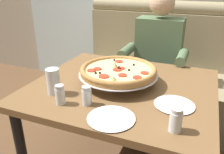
# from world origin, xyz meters

# --- Properties ---
(booth_bench) EXTENTS (1.54, 0.78, 1.13)m
(booth_bench) POSITION_xyz_m (0.00, 0.96, 0.40)
(booth_bench) COLOR #998966
(booth_bench) RESTS_ON ground_plane
(dining_table) EXTENTS (1.11, 0.99, 0.72)m
(dining_table) POSITION_xyz_m (0.00, 0.00, 0.64)
(dining_table) COLOR brown
(dining_table) RESTS_ON ground_plane
(diner_main) EXTENTS (0.54, 0.64, 1.27)m
(diner_main) POSITION_xyz_m (0.06, 0.70, 0.71)
(diner_main) COLOR #2D3342
(diner_main) RESTS_ON ground_plane
(pizza) EXTENTS (0.49, 0.49, 0.12)m
(pizza) POSITION_xyz_m (-0.03, 0.01, 0.81)
(pizza) COLOR silver
(pizza) RESTS_ON dining_table
(shaker_parmesan) EXTENTS (0.05, 0.05, 0.11)m
(shaker_parmesan) POSITION_xyz_m (-0.22, -0.34, 0.77)
(shaker_parmesan) COLOR white
(shaker_parmesan) RESTS_ON dining_table
(shaker_oregano) EXTENTS (0.06, 0.06, 0.11)m
(shaker_oregano) POSITION_xyz_m (0.37, -0.36, 0.77)
(shaker_oregano) COLOR white
(shaker_oregano) RESTS_ON dining_table
(shaker_pepper_flakes) EXTENTS (0.05, 0.05, 0.10)m
(shaker_pepper_flakes) POSITION_xyz_m (-0.09, -0.30, 0.77)
(shaker_pepper_flakes) COLOR white
(shaker_pepper_flakes) RESTS_ON dining_table
(plate_near_left) EXTENTS (0.21, 0.21, 0.02)m
(plate_near_left) POSITION_xyz_m (0.34, -0.13, 0.73)
(plate_near_left) COLOR white
(plate_near_left) RESTS_ON dining_table
(plate_near_right) EXTENTS (0.23, 0.23, 0.02)m
(plate_near_right) POSITION_xyz_m (0.08, -0.38, 0.73)
(plate_near_right) COLOR white
(plate_near_right) RESTS_ON dining_table
(drinking_glass) EXTENTS (0.08, 0.08, 0.15)m
(drinking_glass) POSITION_xyz_m (-0.33, -0.25, 0.79)
(drinking_glass) COLOR silver
(drinking_glass) RESTS_ON dining_table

